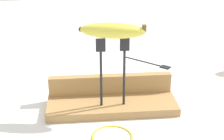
# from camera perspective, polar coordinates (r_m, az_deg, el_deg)

# --- Properties ---
(ground_plane) EXTENTS (3.00, 3.00, 0.00)m
(ground_plane) POSITION_cam_1_polar(r_m,az_deg,el_deg) (0.99, 0.00, -6.56)
(ground_plane) COLOR silver
(wooden_board) EXTENTS (0.38, 0.13, 0.02)m
(wooden_board) POSITION_cam_1_polar(r_m,az_deg,el_deg) (0.99, 0.00, -5.95)
(wooden_board) COLOR #A87F4C
(wooden_board) RESTS_ON ground
(board_backstop) EXTENTS (0.37, 0.02, 0.06)m
(board_backstop) POSITION_cam_1_polar(r_m,az_deg,el_deg) (1.01, -0.28, -2.42)
(board_backstop) COLOR #A87F4C
(board_backstop) RESTS_ON wooden_board
(fork_stand_center) EXTENTS (0.09, 0.01, 0.20)m
(fork_stand_center) POSITION_cam_1_polar(r_m,az_deg,el_deg) (0.91, 0.11, 0.58)
(fork_stand_center) COLOR black
(fork_stand_center) RESTS_ON wooden_board
(banana_raised_center) EXTENTS (0.18, 0.08, 0.04)m
(banana_raised_center) POSITION_cam_1_polar(r_m,az_deg,el_deg) (0.88, 0.11, 6.72)
(banana_raised_center) COLOR #DBD147
(banana_raised_center) RESTS_ON fork_stand_center
(fork_fallen_near) EXTENTS (0.16, 0.14, 0.01)m
(fork_fallen_near) POSITION_cam_1_polar(r_m,az_deg,el_deg) (1.30, 7.02, 1.10)
(fork_fallen_near) COLOR black
(fork_fallen_near) RESTS_ON ground
(wire_coil) EXTENTS (0.11, 0.11, 0.01)m
(wire_coil) POSITION_cam_1_polar(r_m,az_deg,el_deg) (0.87, -0.00, -11.25)
(wire_coil) COLOR gold
(wire_coil) RESTS_ON ground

